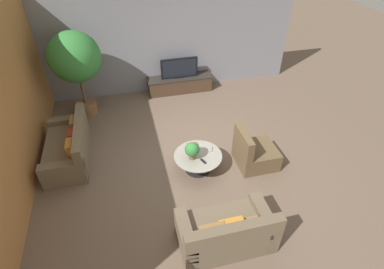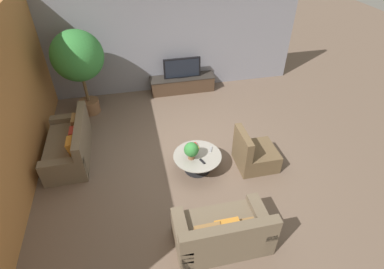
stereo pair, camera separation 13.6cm
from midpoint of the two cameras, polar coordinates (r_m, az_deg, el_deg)
name	(u,v)px [view 2 (the right image)]	position (r m, az deg, el deg)	size (l,w,h in m)	color
ground_plane	(193,157)	(6.58, 0.78, -4.41)	(24.00, 24.00, 0.00)	brown
back_wall_stone	(167,38)	(8.58, -4.34, 17.87)	(7.40, 0.12, 3.00)	gray
side_wall_left	(9,114)	(6.11, -30.95, 3.41)	(0.12, 7.40, 3.00)	#B2753D
media_console	(182,84)	(8.87, -1.40, 9.66)	(1.85, 0.50, 0.45)	#473323
television	(182,68)	(8.64, -1.45, 12.54)	(1.05, 0.13, 0.57)	black
coffee_table	(197,160)	(6.14, 1.66, -4.79)	(0.98, 0.98, 0.38)	black
couch_by_wall	(70,145)	(6.93, -21.68, -1.95)	(0.84, 1.77, 0.84)	brown
couch_near_entry	(222,233)	(5.01, 6.62, -18.15)	(1.50, 0.84, 0.84)	brown
armchair_wicker	(254,155)	(6.38, 12.32, -3.78)	(0.80, 0.76, 0.86)	brown
potted_palm_tall	(78,59)	(7.75, -20.40, 13.41)	(1.22, 1.22, 2.17)	brown
potted_plant_tabletop	(191,150)	(5.85, 0.54, -2.97)	(0.29, 0.29, 0.37)	brown
book_stack	(193,147)	(6.23, 0.75, -2.31)	(0.24, 0.24, 0.05)	gold
remote_black	(202,161)	(5.92, 2.65, -5.14)	(0.04, 0.16, 0.02)	black
remote_silver	(211,149)	(6.20, 4.23, -2.85)	(0.04, 0.16, 0.02)	gray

